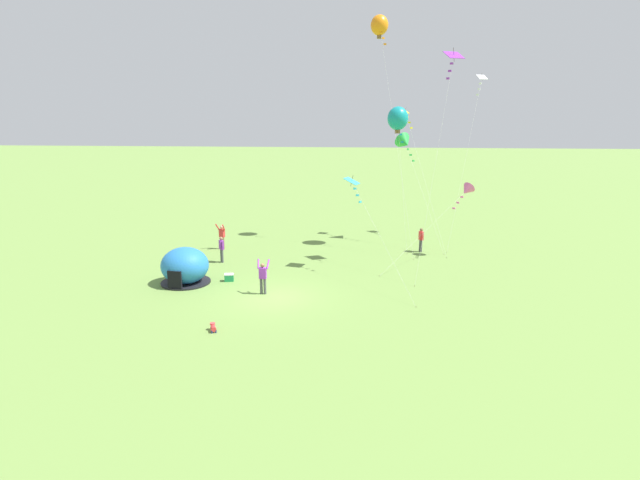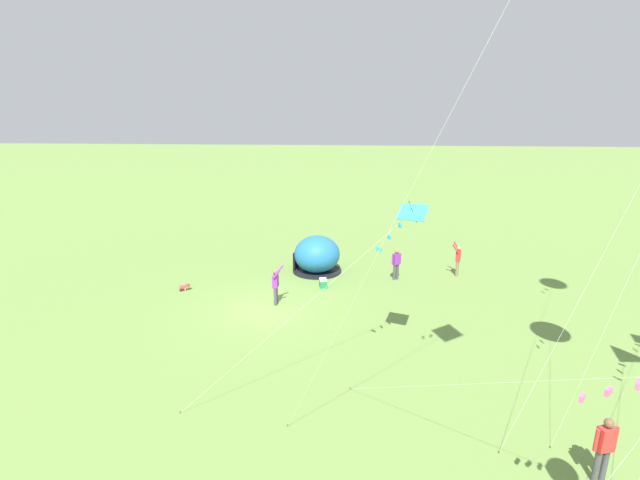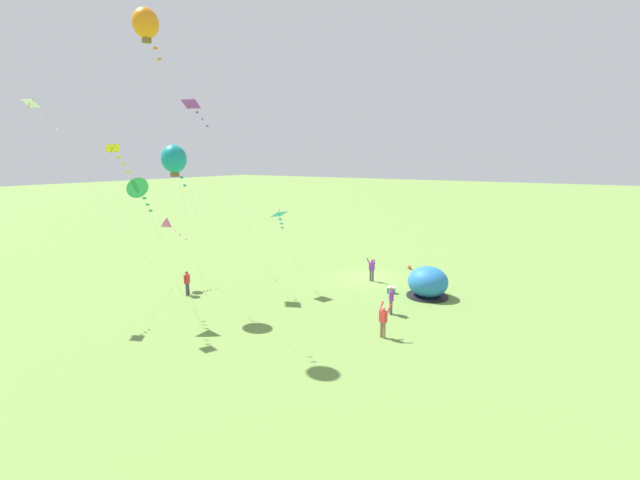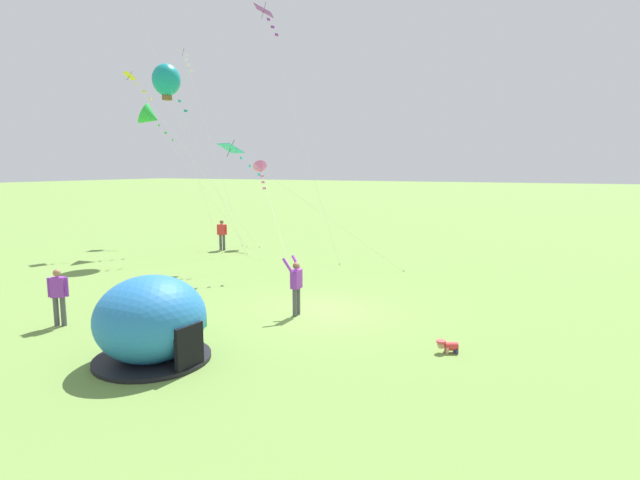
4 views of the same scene
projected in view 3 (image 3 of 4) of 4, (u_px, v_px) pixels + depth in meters
The scene contains 16 objects.
ground_plane at pixel (366, 278), 33.61m from camera, with size 300.00×300.00×0.00m, color olive.
popup_tent at pixel (428, 283), 29.00m from camera, with size 2.81×2.81×2.10m.
cooler_box at pixel (391, 290), 29.89m from camera, with size 0.60×0.48×0.44m.
toddler_crawling at pixel (409, 267), 36.38m from camera, with size 0.40×0.55×0.32m.
person_near_tent at pixel (391, 299), 25.73m from camera, with size 0.41×0.51×1.72m.
person_arms_raised at pixel (383, 320), 22.35m from camera, with size 0.70×0.59×1.89m.
person_flying_kite at pixel (372, 269), 32.65m from camera, with size 0.68×0.47×1.89m.
person_center_field at pixel (187, 282), 29.29m from camera, with size 0.34×0.57×1.72m.
kite_pink at pixel (168, 225), 30.80m from camera, with size 6.38×5.88×5.11m.
kite_teal at pixel (174, 159), 25.14m from camera, with size 1.62×3.40×10.09m.
kite_green at pixel (141, 191), 24.26m from camera, with size 3.63×5.34×8.25m.
kite_yellow at pixel (119, 158), 23.14m from camera, with size 3.19×7.13×10.08m.
kite_cyan at pixel (280, 217), 29.74m from camera, with size 4.16×7.33×5.88m.
kite_purple at pixel (194, 109), 29.70m from camera, with size 2.86×6.15×13.38m.
kite_orange at pixel (146, 23), 21.15m from camera, with size 3.34×7.08×16.60m.
kite_white at pixel (40, 115), 24.62m from camera, with size 3.27×6.90×12.63m.
Camera 3 is at (-14.31, 29.32, 9.33)m, focal length 24.00 mm.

